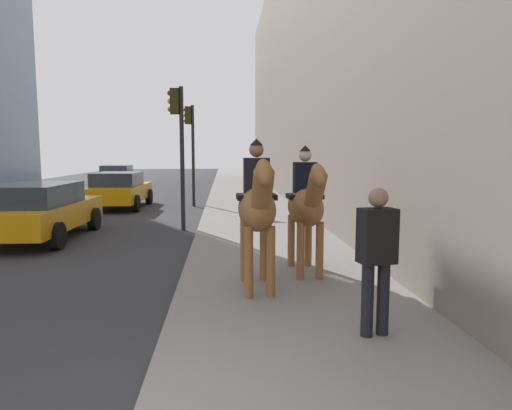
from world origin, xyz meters
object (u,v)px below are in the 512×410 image
object	(u,v)px
pedestrian_greeting	(377,252)
mounted_horse_near	(257,207)
car_mid_lane	(116,177)
mounted_horse_far	(306,205)
car_far_lane	(39,210)
traffic_light_near_curb	(179,135)
car_near_lane	(119,189)
traffic_light_far_curb	(191,140)

from	to	relation	value
pedestrian_greeting	mounted_horse_near	bearing A→B (deg)	22.42
car_mid_lane	mounted_horse_far	bearing A→B (deg)	19.91
mounted_horse_near	car_mid_lane	world-z (taller)	mounted_horse_near
pedestrian_greeting	car_far_lane	bearing A→B (deg)	31.87
car_mid_lane	traffic_light_near_curb	world-z (taller)	traffic_light_near_curb
car_far_lane	mounted_horse_near	bearing A→B (deg)	-132.47
car_near_lane	car_mid_lane	distance (m)	10.20
mounted_horse_near	car_mid_lane	size ratio (longest dim) A/B	0.54
mounted_horse_near	car_near_lane	distance (m)	12.59
mounted_horse_near	traffic_light_far_curb	world-z (taller)	traffic_light_far_curb
pedestrian_greeting	car_far_lane	distance (m)	9.40
car_far_lane	car_near_lane	bearing A→B (deg)	-2.72
mounted_horse_near	traffic_light_near_curb	distance (m)	6.54
car_mid_lane	traffic_light_far_curb	xyz separation A→B (m)	(-9.54, -5.24, 1.99)
pedestrian_greeting	traffic_light_far_curb	bearing A→B (deg)	1.27
car_near_lane	pedestrian_greeting	bearing A→B (deg)	-155.24
car_mid_lane	traffic_light_near_curb	distance (m)	16.42
mounted_horse_far	car_near_lane	distance (m)	12.14
pedestrian_greeting	car_mid_lane	world-z (taller)	pedestrian_greeting
car_near_lane	car_far_lane	bearing A→B (deg)	176.78
pedestrian_greeting	traffic_light_near_curb	distance (m)	8.68
mounted_horse_near	traffic_light_far_curb	bearing A→B (deg)	-172.87
mounted_horse_near	pedestrian_greeting	xyz separation A→B (m)	(-1.84, -1.22, -0.30)
mounted_horse_far	car_mid_lane	bearing A→B (deg)	-160.28
car_mid_lane	traffic_light_near_curb	bearing A→B (deg)	17.87
mounted_horse_near	traffic_light_near_curb	xyz separation A→B (m)	(6.17, 1.75, 1.29)
car_near_lane	car_mid_lane	size ratio (longest dim) A/B	1.03
car_far_lane	traffic_light_far_curb	xyz separation A→B (m)	(7.00, -3.36, 1.97)
mounted_horse_near	traffic_light_far_curb	distance (m)	12.25
car_far_lane	traffic_light_near_curb	world-z (taller)	traffic_light_near_curb
car_near_lane	traffic_light_far_curb	size ratio (longest dim) A/B	1.06
mounted_horse_far	traffic_light_far_curb	size ratio (longest dim) A/B	0.54
pedestrian_greeting	car_near_lane	size ratio (longest dim) A/B	0.39
mounted_horse_near	pedestrian_greeting	distance (m)	2.22
car_near_lane	car_far_lane	size ratio (longest dim) A/B	0.99
mounted_horse_near	car_far_lane	distance (m)	7.26
traffic_light_far_curb	car_mid_lane	bearing A→B (deg)	28.77
car_mid_lane	car_far_lane	xyz separation A→B (m)	(-16.55, -1.88, 0.02)
mounted_horse_far	car_mid_lane	distance (m)	22.17
car_mid_lane	car_far_lane	distance (m)	16.65
mounted_horse_near	car_far_lane	bearing A→B (deg)	-135.66
car_far_lane	mounted_horse_far	bearing A→B (deg)	-122.45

